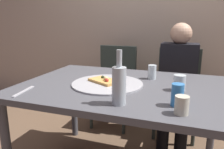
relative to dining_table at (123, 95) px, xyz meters
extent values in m
cube|color=#BCA893|center=(0.00, 1.37, 0.63)|extent=(6.00, 0.10, 2.60)
cube|color=#4C4C51|center=(0.00, 0.00, 0.06)|extent=(1.44, 1.02, 0.04)
cylinder|color=#4C4C51|center=(-0.66, 0.45, -0.32)|extent=(0.06, 0.06, 0.71)
cylinder|color=#4C4C51|center=(0.66, 0.45, -0.32)|extent=(0.06, 0.06, 0.71)
cylinder|color=#ADADB2|center=(-0.11, -0.03, 0.08)|extent=(0.51, 0.51, 0.01)
cube|color=tan|center=(-0.14, -0.01, 0.10)|extent=(0.26, 0.22, 0.02)
sphere|color=#EAD184|center=(-0.12, -0.02, 0.12)|extent=(0.04, 0.04, 0.04)
sphere|color=#2D381E|center=(-0.16, 0.02, 0.11)|extent=(0.02, 0.02, 0.02)
sphere|color=#B22D23|center=(-0.10, -0.06, 0.11)|extent=(0.03, 0.03, 0.03)
cylinder|color=#B2BCC1|center=(0.08, -0.36, 0.18)|extent=(0.08, 0.08, 0.21)
cylinder|color=#B2BCC1|center=(0.08, -0.36, 0.33)|extent=(0.03, 0.03, 0.09)
cylinder|color=silver|center=(0.17, 0.23, 0.13)|extent=(0.06, 0.06, 0.11)
cylinder|color=beige|center=(0.41, -0.38, 0.12)|extent=(0.07, 0.07, 0.09)
cylinder|color=silver|center=(0.38, 0.00, 0.13)|extent=(0.08, 0.08, 0.10)
cylinder|color=#337AC1|center=(0.38, -0.28, 0.14)|extent=(0.07, 0.07, 0.12)
cube|color=#B7B7BC|center=(-0.56, -0.36, 0.08)|extent=(0.05, 0.22, 0.01)
cube|color=#2D3833|center=(-0.37, 0.83, -0.22)|extent=(0.44, 0.44, 0.05)
cube|color=#2D3833|center=(-0.37, 1.03, 0.00)|extent=(0.44, 0.04, 0.45)
cylinder|color=#2D3833|center=(-0.18, 0.64, -0.46)|extent=(0.04, 0.04, 0.42)
cylinder|color=#2D3833|center=(-0.56, 0.64, -0.46)|extent=(0.04, 0.04, 0.42)
cylinder|color=#2D3833|center=(-0.18, 1.02, -0.46)|extent=(0.04, 0.04, 0.42)
cylinder|color=#2D3833|center=(-0.56, 1.02, -0.46)|extent=(0.04, 0.04, 0.42)
cube|color=#2D3833|center=(0.34, 0.83, -0.22)|extent=(0.44, 0.44, 0.05)
cube|color=#2D3833|center=(0.34, 1.03, 0.00)|extent=(0.44, 0.04, 0.45)
cylinder|color=#2D3833|center=(0.53, 0.64, -0.46)|extent=(0.04, 0.04, 0.42)
cylinder|color=#2D3833|center=(0.15, 0.64, -0.46)|extent=(0.04, 0.04, 0.42)
cylinder|color=#2D3833|center=(0.53, 1.02, -0.46)|extent=(0.04, 0.04, 0.42)
cylinder|color=#2D3833|center=(0.15, 1.02, -0.46)|extent=(0.04, 0.04, 0.42)
cube|color=black|center=(0.34, 0.85, 0.04)|extent=(0.36, 0.22, 0.52)
sphere|color=tan|center=(0.34, 0.85, 0.39)|extent=(0.21, 0.21, 0.21)
cylinder|color=black|center=(0.42, 0.65, -0.22)|extent=(0.12, 0.40, 0.12)
cylinder|color=black|center=(0.26, 0.65, -0.22)|extent=(0.12, 0.40, 0.12)
cylinder|color=black|center=(0.42, 0.45, -0.45)|extent=(0.11, 0.11, 0.45)
cylinder|color=black|center=(0.26, 0.45, -0.45)|extent=(0.11, 0.11, 0.45)
camera|label=1|loc=(0.42, -1.43, 0.52)|focal=35.21mm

